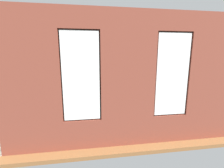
{
  "coord_description": "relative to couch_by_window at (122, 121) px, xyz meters",
  "views": [
    {
      "loc": [
        0.9,
        6.28,
        2.26
      ],
      "look_at": [
        0.04,
        0.4,
        1.14
      ],
      "focal_mm": 24.0,
      "sensor_mm": 36.0,
      "label": 1
    }
  ],
  "objects": [
    {
      "name": "couch_left",
      "position": [
        -2.36,
        -1.38,
        0.0
      ],
      "size": [
        0.89,
        1.92,
        0.8
      ],
      "rotation": [
        0.0,
        0.0,
        1.56
      ],
      "color": "black",
      "rests_on": "ground_plane"
    },
    {
      "name": "coffee_table",
      "position": [
        0.13,
        -2.08,
        0.05
      ],
      "size": [
        1.5,
        0.8,
        0.43
      ],
      "color": "#A87547",
      "rests_on": "ground_plane"
    },
    {
      "name": "potted_plant_between_couches",
      "position": [
        -1.42,
        -0.05,
        0.27
      ],
      "size": [
        0.85,
        0.88,
        1.2
      ],
      "color": "gray",
      "rests_on": "ground_plane"
    },
    {
      "name": "remote_black",
      "position": [
        0.02,
        -1.96,
        0.11
      ],
      "size": [
        0.16,
        0.15,
        0.02
      ],
      "primitive_type": "cube",
      "rotation": [
        0.0,
        0.0,
        2.29
      ],
      "color": "black",
      "rests_on": "coffee_table"
    },
    {
      "name": "table_plant_small",
      "position": [
        0.13,
        -2.08,
        0.24
      ],
      "size": [
        0.16,
        0.16,
        0.25
      ],
      "color": "beige",
      "rests_on": "coffee_table"
    },
    {
      "name": "brick_wall_with_windows",
      "position": [
        -0.01,
        0.65,
        1.29
      ],
      "size": [
        6.11,
        0.3,
        3.29
      ],
      "color": "brown",
      "rests_on": "ground_plane"
    },
    {
      "name": "media_console",
      "position": [
        2.69,
        -2.13,
        -0.06
      ],
      "size": [
        0.92,
        0.42,
        0.54
      ],
      "primitive_type": "cube",
      "color": "black",
      "rests_on": "ground_plane"
    },
    {
      "name": "potted_plant_by_left_couch",
      "position": [
        -1.96,
        -2.79,
        0.1
      ],
      "size": [
        0.39,
        0.39,
        0.64
      ],
      "color": "#47423D",
      "rests_on": "ground_plane"
    },
    {
      "name": "potted_plant_beside_window_right",
      "position": [
        1.66,
        0.1,
        0.4
      ],
      "size": [
        0.86,
        0.74,
        1.11
      ],
      "color": "brown",
      "rests_on": "ground_plane"
    },
    {
      "name": "cup_ceramic",
      "position": [
        0.32,
        -2.18,
        0.15
      ],
      "size": [
        0.08,
        0.08,
        0.09
      ],
      "primitive_type": "cylinder",
      "color": "#33567F",
      "rests_on": "coffee_table"
    },
    {
      "name": "candle_jar",
      "position": [
        0.58,
        -1.96,
        0.16
      ],
      "size": [
        0.08,
        0.08,
        0.12
      ],
      "primitive_type": "cylinder",
      "color": "#B7333D",
      "rests_on": "coffee_table"
    },
    {
      "name": "ground_plane",
      "position": [
        -0.01,
        -2.16,
        -0.38
      ],
      "size": [
        6.71,
        6.38,
        0.1
      ],
      "primitive_type": "cube",
      "color": "brown"
    },
    {
      "name": "white_wall_right",
      "position": [
        2.99,
        -1.96,
        1.32
      ],
      "size": [
        0.1,
        5.38,
        3.29
      ],
      "primitive_type": "cube",
      "color": "silver",
      "rests_on": "ground_plane"
    },
    {
      "name": "couch_by_window",
      "position": [
        0.0,
        0.0,
        0.0
      ],
      "size": [
        1.96,
        0.87,
        0.8
      ],
      "color": "black",
      "rests_on": "ground_plane"
    },
    {
      "name": "tv_flatscreen",
      "position": [
        2.69,
        -2.13,
        0.58
      ],
      "size": [
        1.12,
        0.2,
        0.74
      ],
      "color": "black",
      "rests_on": "media_console"
    },
    {
      "name": "potted_plant_foreground_right",
      "position": [
        2.4,
        -4.29,
        0.38
      ],
      "size": [
        1.05,
        0.98,
        1.54
      ],
      "color": "gray",
      "rests_on": "ground_plane"
    }
  ]
}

